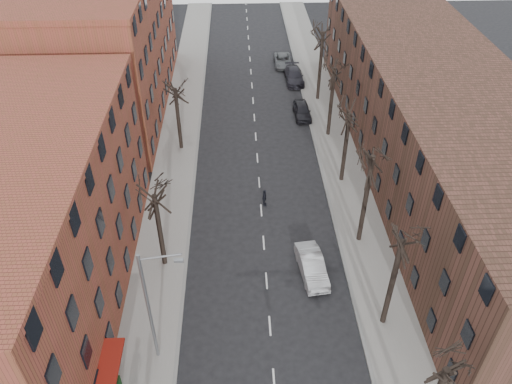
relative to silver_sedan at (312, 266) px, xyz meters
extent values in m
cube|color=gray|center=(-11.36, 18.40, -0.70)|extent=(4.00, 90.00, 0.15)
cube|color=gray|center=(4.64, 18.40, -0.70)|extent=(4.00, 90.00, 0.15)
cube|color=brown|center=(-19.36, -1.60, 5.22)|extent=(12.00, 26.00, 12.00)
cube|color=brown|center=(-19.36, 27.40, 6.22)|extent=(12.00, 28.00, 14.00)
cube|color=#512F26|center=(12.64, 13.40, 4.22)|extent=(12.00, 50.00, 10.00)
cylinder|color=slate|center=(-10.56, -6.60, 3.72)|extent=(0.20, 0.20, 9.00)
cylinder|color=slate|center=(-9.46, -6.60, 8.02)|extent=(2.39, 0.12, 0.46)
cube|color=slate|center=(-8.46, -6.60, 7.72)|extent=(0.50, 0.22, 0.14)
imported|color=#B0B3B7|center=(0.00, 0.00, 0.00)|extent=(2.22, 4.88, 1.55)
imported|color=black|center=(1.94, 23.45, -0.04)|extent=(1.88, 4.40, 1.48)
imported|color=black|center=(1.94, 32.26, -0.01)|extent=(2.26, 5.30, 1.53)
imported|color=#55585C|center=(0.94, 37.21, -0.12)|extent=(2.21, 4.76, 1.32)
imported|color=black|center=(-3.06, 8.09, 0.04)|extent=(0.42, 0.96, 1.63)
camera|label=1|loc=(-5.11, -25.28, 26.84)|focal=35.00mm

